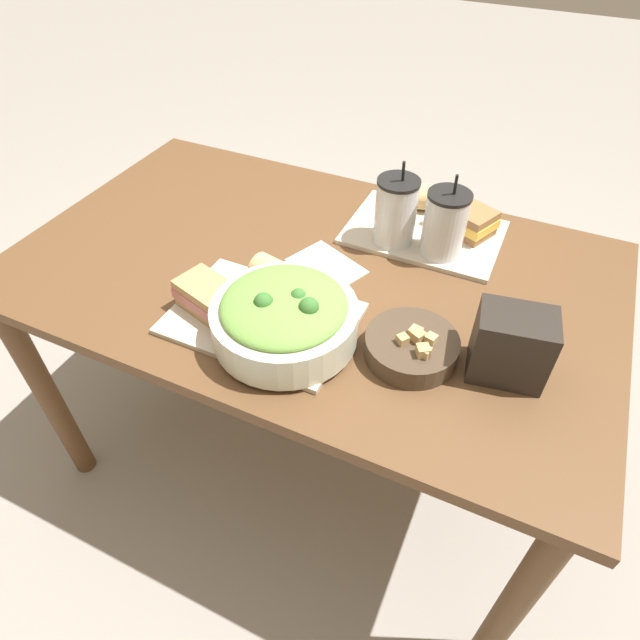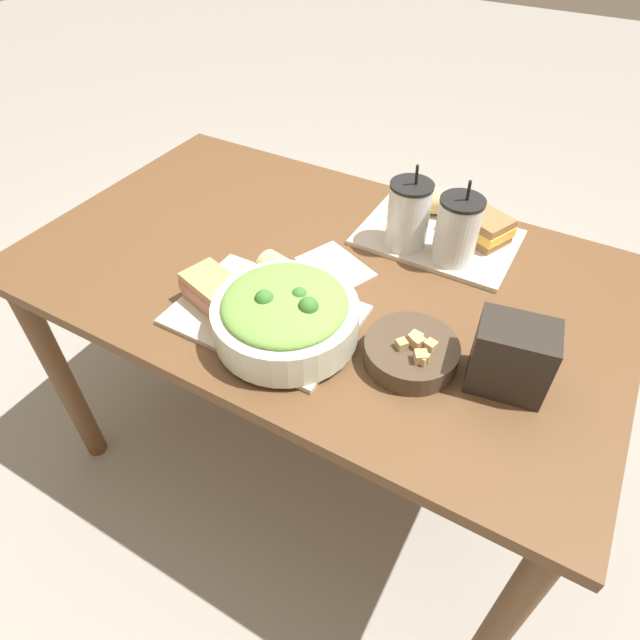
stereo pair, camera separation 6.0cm
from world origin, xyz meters
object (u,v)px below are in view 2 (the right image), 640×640
(sandwich_near, at_px, (215,292))
(drink_cup_red, at_px, (457,232))
(sandwich_far, at_px, (480,225))
(chip_bag, at_px, (511,357))
(napkin_folded, at_px, (335,267))
(soup_bowl, at_px, (411,352))
(drink_cup_dark, at_px, (408,217))
(baguette_far, at_px, (433,201))
(baguette_near, at_px, (288,276))
(salad_bowl, at_px, (286,314))

(sandwich_near, xyz_separation_m, drink_cup_red, (0.38, 0.40, 0.04))
(sandwich_far, relative_size, chip_bag, 1.13)
(chip_bag, distance_m, napkin_folded, 0.47)
(soup_bowl, height_order, drink_cup_dark, drink_cup_dark)
(baguette_far, relative_size, drink_cup_red, 0.54)
(baguette_near, xyz_separation_m, sandwich_far, (0.30, 0.40, -0.00))
(sandwich_far, distance_m, chip_bag, 0.46)
(sandwich_near, height_order, chip_bag, chip_bag)
(soup_bowl, relative_size, sandwich_near, 1.12)
(drink_cup_red, height_order, napkin_folded, drink_cup_red)
(baguette_far, relative_size, napkin_folded, 0.56)
(soup_bowl, distance_m, sandwich_near, 0.43)
(baguette_far, bearing_deg, salad_bowl, 155.83)
(baguette_near, bearing_deg, chip_bag, -80.11)
(baguette_far, bearing_deg, baguette_near, 144.95)
(soup_bowl, relative_size, baguette_far, 1.63)
(salad_bowl, distance_m, drink_cup_red, 0.45)
(baguette_near, height_order, baguette_far, same)
(baguette_far, xyz_separation_m, chip_bag, (0.32, -0.47, 0.03))
(soup_bowl, height_order, napkin_folded, soup_bowl)
(drink_cup_dark, bearing_deg, drink_cup_red, 0.00)
(baguette_near, bearing_deg, soup_bowl, -87.69)
(drink_cup_red, height_order, chip_bag, drink_cup_red)
(soup_bowl, distance_m, drink_cup_dark, 0.38)
(drink_cup_dark, height_order, drink_cup_red, drink_cup_dark)
(drink_cup_dark, bearing_deg, baguette_near, -118.85)
(soup_bowl, distance_m, sandwich_far, 0.46)
(soup_bowl, distance_m, napkin_folded, 0.33)
(baguette_far, xyz_separation_m, drink_cup_dark, (-0.01, -0.17, 0.04))
(salad_bowl, bearing_deg, drink_cup_dark, 78.22)
(drink_cup_red, bearing_deg, sandwich_near, -133.59)
(sandwich_far, bearing_deg, baguette_near, -102.94)
(salad_bowl, relative_size, drink_cup_dark, 1.37)
(salad_bowl, bearing_deg, sandwich_far, 66.29)
(sandwich_near, xyz_separation_m, chip_bag, (0.59, 0.09, 0.03))
(salad_bowl, xyz_separation_m, baguette_near, (-0.07, 0.12, -0.02))
(drink_cup_dark, distance_m, chip_bag, 0.45)
(soup_bowl, height_order, sandwich_far, sandwich_far)
(salad_bowl, xyz_separation_m, chip_bag, (0.41, 0.10, 0.01))
(salad_bowl, relative_size, baguette_far, 2.59)
(salad_bowl, height_order, sandwich_far, salad_bowl)
(drink_cup_dark, bearing_deg, soup_bowl, -65.20)
(baguette_far, bearing_deg, drink_cup_dark, 162.65)
(soup_bowl, distance_m, baguette_near, 0.32)
(soup_bowl, xyz_separation_m, drink_cup_red, (-0.04, 0.34, 0.06))
(salad_bowl, bearing_deg, soup_bowl, 14.79)
(sandwich_near, bearing_deg, drink_cup_red, 62.86)
(baguette_near, xyz_separation_m, napkin_folded, (0.05, 0.13, -0.04))
(baguette_near, relative_size, sandwich_far, 0.85)
(napkin_folded, bearing_deg, drink_cup_red, 33.87)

